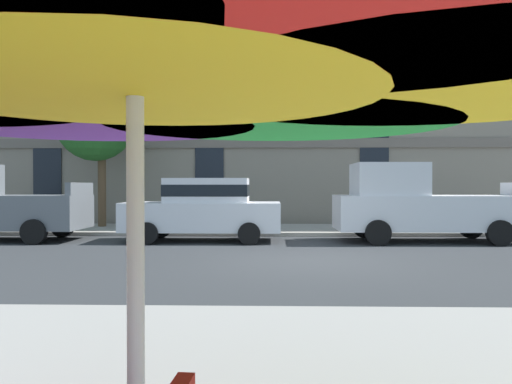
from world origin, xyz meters
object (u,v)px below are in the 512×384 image
Objects in this scene: pickup_white at (419,205)px; patio_umbrella at (135,16)px; street_tree_left at (99,124)px; sedan_white at (204,208)px.

pickup_white is 13.57m from patio_umbrella.
street_tree_left is (-10.21, 3.49, 2.72)m from pickup_white.
street_tree_left is at bearing 109.00° from patio_umbrella.
sedan_white is 12.83m from patio_umbrella.
sedan_white is at bearing 96.30° from patio_umbrella.
sedan_white is 6.04m from pickup_white.
sedan_white is 0.86× the size of pickup_white.
sedan_white is 0.85× the size of street_tree_left.
pickup_white is 0.99× the size of street_tree_left.
sedan_white is 1.17× the size of patio_umbrella.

